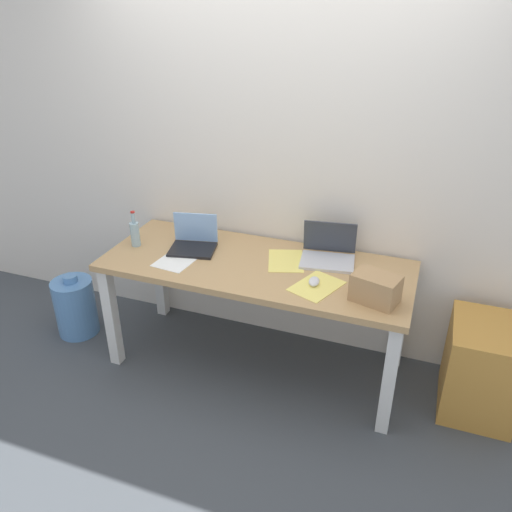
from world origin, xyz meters
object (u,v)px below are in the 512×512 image
(laptop_left, at_px, (194,242))
(water_cooler_jug, at_px, (75,307))
(computer_mouse, at_px, (314,281))
(beer_bottle, at_px, (135,233))
(desk, at_px, (256,277))
(cardboard_box, at_px, (376,288))
(filing_cabinet, at_px, (481,368))
(laptop_right, at_px, (328,253))

(laptop_left, bearing_deg, water_cooler_jug, -169.16)
(computer_mouse, bearing_deg, beer_bottle, 169.25)
(computer_mouse, height_order, water_cooler_jug, computer_mouse)
(desk, xyz_separation_m, cardboard_box, (0.74, -0.18, 0.17))
(beer_bottle, relative_size, computer_mouse, 2.38)
(desk, height_order, water_cooler_jug, desk)
(cardboard_box, relative_size, water_cooler_jug, 0.51)
(water_cooler_jug, height_order, filing_cabinet, filing_cabinet)
(laptop_left, height_order, beer_bottle, beer_bottle)
(desk, relative_size, cardboard_box, 7.87)
(cardboard_box, height_order, water_cooler_jug, cardboard_box)
(cardboard_box, relative_size, filing_cabinet, 0.42)
(desk, distance_m, beer_bottle, 0.84)
(filing_cabinet, bearing_deg, cardboard_box, -158.63)
(desk, distance_m, computer_mouse, 0.43)
(laptop_right, distance_m, cardboard_box, 0.50)
(cardboard_box, bearing_deg, desk, 166.40)
(computer_mouse, bearing_deg, desk, 156.24)
(desk, xyz_separation_m, filing_cabinet, (1.37, 0.07, -0.38))
(beer_bottle, xyz_separation_m, cardboard_box, (1.55, -0.14, -0.01))
(laptop_left, xyz_separation_m, laptop_right, (0.84, 0.14, 0.00))
(laptop_left, xyz_separation_m, computer_mouse, (0.84, -0.17, -0.03))
(laptop_left, height_order, computer_mouse, laptop_left)
(laptop_right, bearing_deg, cardboard_box, -47.48)
(desk, xyz_separation_m, laptop_right, (0.40, 0.19, 0.14))
(filing_cabinet, bearing_deg, laptop_right, 172.80)
(beer_bottle, bearing_deg, desk, 2.55)
(laptop_left, bearing_deg, beer_bottle, -166.37)
(computer_mouse, bearing_deg, filing_cabinet, 4.08)
(laptop_left, distance_m, cardboard_box, 1.20)
(laptop_right, relative_size, filing_cabinet, 0.63)
(computer_mouse, distance_m, filing_cabinet, 1.11)
(laptop_left, relative_size, laptop_right, 0.91)
(laptop_left, bearing_deg, desk, -6.84)
(beer_bottle, distance_m, computer_mouse, 1.21)
(laptop_left, xyz_separation_m, cardboard_box, (1.18, -0.23, 0.03))
(desk, bearing_deg, cardboard_box, -13.60)
(laptop_right, bearing_deg, beer_bottle, -169.44)
(beer_bottle, xyz_separation_m, filing_cabinet, (2.18, 0.10, -0.56))
(laptop_right, height_order, beer_bottle, beer_bottle)
(laptop_right, bearing_deg, filing_cabinet, -7.20)
(desk, relative_size, beer_bottle, 7.90)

